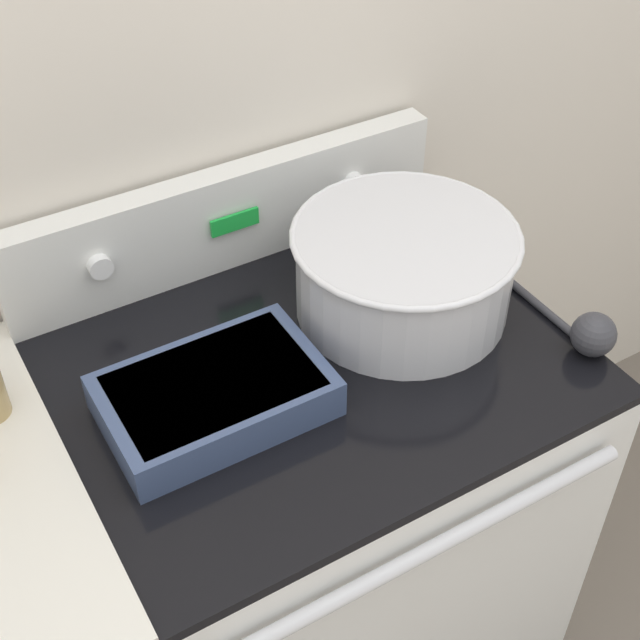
% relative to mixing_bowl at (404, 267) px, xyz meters
% --- Properties ---
extents(kitchen_wall, '(8.00, 0.05, 2.50)m').
position_rel_mixing_bowl_xyz_m(kitchen_wall, '(-0.19, 0.33, 0.25)').
color(kitchen_wall, beige).
rests_on(kitchen_wall, ground_plane).
extents(stove_range, '(0.81, 0.68, 0.91)m').
position_rel_mixing_bowl_xyz_m(stove_range, '(-0.19, -0.03, -0.54)').
color(stove_range, silver).
rests_on(stove_range, ground_plane).
extents(control_panel, '(0.81, 0.07, 0.18)m').
position_rel_mixing_bowl_xyz_m(control_panel, '(-0.19, 0.27, 0.00)').
color(control_panel, silver).
rests_on(control_panel, stove_range).
extents(mixing_bowl, '(0.37, 0.37, 0.16)m').
position_rel_mixing_bowl_xyz_m(mixing_bowl, '(0.00, 0.00, 0.00)').
color(mixing_bowl, silver).
rests_on(mixing_bowl, stove_range).
extents(casserole_dish, '(0.33, 0.21, 0.06)m').
position_rel_mixing_bowl_xyz_m(casserole_dish, '(-0.37, -0.06, -0.05)').
color(casserole_dish, '#38476B').
rests_on(casserole_dish, stove_range).
extents(ladle, '(0.07, 0.29, 0.07)m').
position_rel_mixing_bowl_xyz_m(ladle, '(0.20, -0.23, -0.05)').
color(ladle, '#333338').
rests_on(ladle, stove_range).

